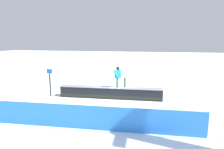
# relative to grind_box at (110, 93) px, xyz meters

# --- Properties ---
(ground_plane) EXTENTS (120.00, 120.00, 0.00)m
(ground_plane) POSITION_rel_grind_box_xyz_m (0.00, 0.00, -0.35)
(ground_plane) COLOR white
(grind_box) EXTENTS (6.89, 1.20, 0.77)m
(grind_box) POSITION_rel_grind_box_xyz_m (0.00, 0.00, 0.00)
(grind_box) COLOR black
(grind_box) RESTS_ON ground_plane
(snowboarder) EXTENTS (1.60, 0.86, 1.41)m
(snowboarder) POSITION_rel_grind_box_xyz_m (-0.58, -0.00, 1.18)
(snowboarder) COLOR silver
(snowboarder) RESTS_ON grind_box
(safety_fence) EXTENTS (10.10, 0.92, 1.08)m
(safety_fence) POSITION_rel_grind_box_xyz_m (0.00, 4.64, 0.19)
(safety_fence) COLOR blue
(safety_fence) RESTS_ON ground_plane
(trail_marker) EXTENTS (0.40, 0.10, 1.92)m
(trail_marker) POSITION_rel_grind_box_xyz_m (4.21, 0.48, 0.68)
(trail_marker) COLOR #262628
(trail_marker) RESTS_ON ground_plane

